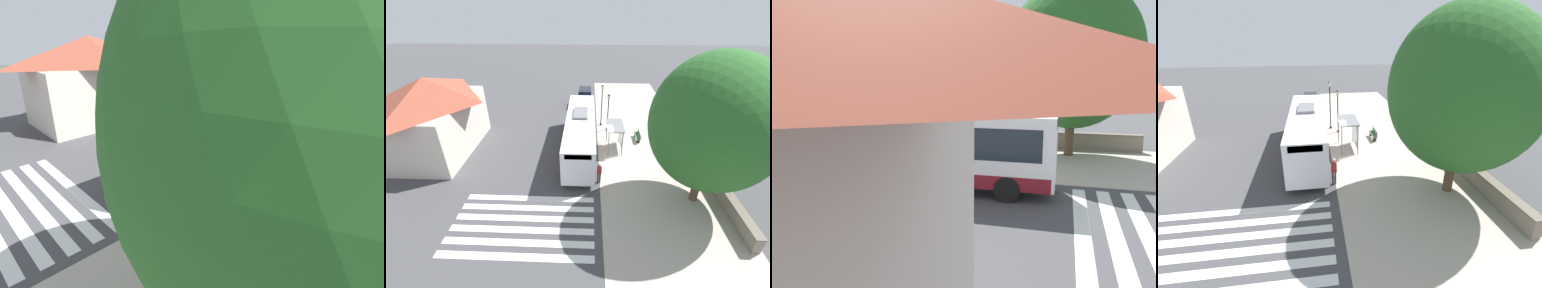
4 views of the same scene
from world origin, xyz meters
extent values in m
plane|color=#424244|center=(0.00, 0.00, 0.00)|extent=(120.00, 120.00, 0.00)
cube|color=#ADA393|center=(-4.50, 0.00, 0.01)|extent=(9.00, 44.00, 0.02)
cube|color=silver|center=(5.00, 5.96, 0.00)|extent=(9.00, 0.50, 0.01)
cube|color=silver|center=(5.00, 6.91, 0.00)|extent=(9.00, 0.50, 0.01)
cube|color=silver|center=(5.00, 7.86, 0.00)|extent=(9.00, 0.50, 0.01)
cube|color=silver|center=(5.00, 8.81, 0.00)|extent=(9.00, 0.50, 0.01)
cube|color=beige|center=(14.70, -0.51, 2.35)|extent=(6.08, 9.23, 4.69)
pyramid|color=brown|center=(14.70, -0.51, 5.75)|extent=(6.68, 9.83, 2.11)
cube|color=white|center=(1.66, -0.87, 1.85)|extent=(2.52, 11.77, 2.81)
cube|color=black|center=(1.66, -0.87, 2.22)|extent=(2.56, 10.83, 1.24)
cube|color=maroon|center=(1.66, -0.87, 0.73)|extent=(2.56, 11.53, 0.56)
cube|color=maroon|center=(1.66, -6.73, 1.85)|extent=(2.56, 0.06, 2.70)
cube|color=black|center=(1.66, 4.97, 2.98)|extent=(1.89, 0.08, 0.39)
cube|color=slate|center=(1.66, -1.75, 3.37)|extent=(1.26, 2.59, 0.22)
cylinder|color=black|center=(0.48, 3.25, 0.50)|extent=(0.30, 1.00, 1.00)
cylinder|color=black|center=(2.84, 3.25, 0.50)|extent=(0.30, 1.00, 1.00)
cylinder|color=black|center=(0.48, -4.52, 0.50)|extent=(0.30, 1.00, 1.00)
cylinder|color=black|center=(2.84, -4.52, 0.50)|extent=(0.30, 1.00, 1.00)
cylinder|color=slate|center=(-0.86, -2.55, 1.19)|extent=(0.08, 0.08, 2.38)
cylinder|color=slate|center=(-0.86, 0.03, 1.19)|extent=(0.08, 0.08, 2.38)
cylinder|color=slate|center=(-2.08, -2.55, 1.19)|extent=(0.08, 0.08, 2.38)
cylinder|color=slate|center=(-2.08, 0.03, 1.19)|extent=(0.08, 0.08, 2.38)
cube|color=slate|center=(-1.47, -1.26, 2.42)|extent=(1.52, 2.88, 0.08)
cube|color=silver|center=(-2.06, -1.26, 1.31)|extent=(0.03, 2.32, 1.90)
cylinder|color=#2D3347|center=(0.00, 3.96, 0.43)|extent=(0.12, 0.12, 0.85)
cylinder|color=#2D3347|center=(0.16, 3.96, 0.43)|extent=(0.12, 0.12, 0.85)
cube|color=maroon|center=(0.08, 3.96, 1.20)|extent=(0.34, 0.22, 0.69)
sphere|color=tan|center=(0.08, 3.96, 1.66)|extent=(0.24, 0.24, 0.24)
cube|color=#4C7247|center=(-3.97, -3.03, 0.45)|extent=(0.40, 1.74, 0.06)
cube|color=#4C7247|center=(-4.14, -3.03, 0.68)|extent=(0.04, 1.74, 0.40)
cube|color=black|center=(-3.97, -3.72, 0.23)|extent=(0.32, 0.06, 0.45)
cube|color=black|center=(-3.97, -2.33, 0.23)|extent=(0.32, 0.06, 0.45)
cylinder|color=black|center=(-1.08, -5.11, 0.08)|extent=(0.24, 0.24, 0.16)
cylinder|color=black|center=(-1.08, -5.11, 1.76)|extent=(0.10, 0.10, 3.52)
cube|color=silver|center=(-1.08, -5.11, 3.69)|extent=(0.24, 0.24, 0.35)
pyramid|color=black|center=(-1.08, -5.11, 3.94)|extent=(0.28, 0.28, 0.14)
cylinder|color=black|center=(-0.45, -6.25, 0.08)|extent=(0.24, 0.24, 0.16)
cylinder|color=black|center=(-0.45, -6.25, 2.06)|extent=(0.10, 0.10, 4.12)
cube|color=silver|center=(-0.45, -6.25, 4.30)|extent=(0.24, 0.24, 0.35)
pyramid|color=black|center=(-0.45, -6.25, 4.54)|extent=(0.28, 0.28, 0.14)
ellipsoid|color=#265B23|center=(-6.56, 5.55, 5.95)|extent=(7.77, 7.77, 8.54)
cube|color=navy|center=(1.42, -12.08, 0.87)|extent=(1.79, 4.57, 1.19)
cube|color=black|center=(1.42, -12.19, 1.83)|extent=(1.52, 2.38, 0.74)
cylinder|color=black|center=(0.58, -10.59, 0.32)|extent=(0.22, 0.64, 0.64)
cylinder|color=black|center=(2.27, -10.59, 0.32)|extent=(0.22, 0.64, 0.64)
cylinder|color=black|center=(0.58, -13.56, 0.32)|extent=(0.22, 0.64, 0.64)
cylinder|color=black|center=(2.27, -13.56, 0.32)|extent=(0.22, 0.64, 0.64)
camera|label=1|loc=(-8.54, 10.73, 7.72)|focal=28.00mm
camera|label=2|loc=(1.06, 19.73, 12.62)|focal=24.00mm
camera|label=3|loc=(16.52, 5.28, 4.80)|focal=35.00mm
camera|label=4|loc=(1.05, 17.65, 8.67)|focal=24.00mm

